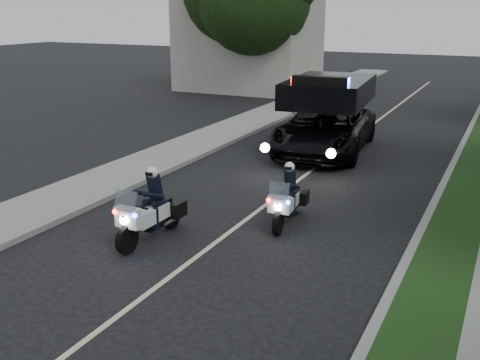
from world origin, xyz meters
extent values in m
plane|color=black|center=(0.00, 0.00, 0.00)|extent=(120.00, 120.00, 0.00)
cube|color=gray|center=(4.10, 10.00, 0.07)|extent=(0.20, 60.00, 0.15)
cube|color=#193814|center=(4.80, 10.00, 0.08)|extent=(1.20, 60.00, 0.16)
cube|color=gray|center=(-4.10, 10.00, 0.07)|extent=(0.20, 60.00, 0.15)
cube|color=gray|center=(-5.20, 10.00, 0.08)|extent=(2.00, 60.00, 0.16)
cube|color=#A8A396|center=(-10.00, 26.00, 3.50)|extent=(8.00, 6.00, 7.00)
cube|color=#BFB78C|center=(0.00, 10.00, 0.00)|extent=(0.12, 50.00, 0.01)
imported|color=black|center=(-0.42, 12.17, 0.00)|extent=(3.54, 6.60, 3.09)
imported|color=black|center=(-2.44, 22.39, 0.00)|extent=(0.66, 1.75, 0.91)
imported|color=black|center=(-2.44, 22.39, 0.00)|extent=(0.63, 0.44, 1.66)
camera|label=1|loc=(5.70, -7.53, 5.11)|focal=42.55mm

